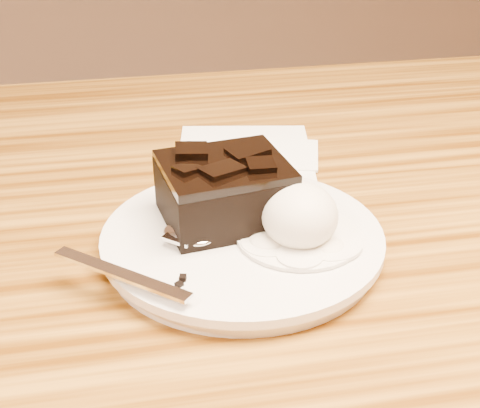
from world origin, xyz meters
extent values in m
cylinder|color=silver|center=(-0.10, -0.06, 0.76)|extent=(0.23, 0.23, 0.02)
cube|color=black|center=(-0.11, -0.04, 0.79)|extent=(0.11, 0.10, 0.05)
ellipsoid|color=silver|center=(-0.06, -0.08, 0.79)|extent=(0.06, 0.06, 0.05)
cylinder|color=white|center=(-0.06, -0.08, 0.77)|extent=(0.10, 0.10, 0.00)
cube|color=white|center=(-0.06, 0.13, 0.75)|extent=(0.16, 0.16, 0.01)
cube|color=black|center=(-0.15, -0.12, 0.77)|extent=(0.01, 0.01, 0.00)
cube|color=black|center=(-0.16, -0.12, 0.77)|extent=(0.01, 0.01, 0.00)
camera|label=1|loc=(-0.19, -0.54, 1.06)|focal=52.60mm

